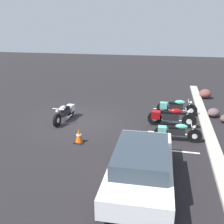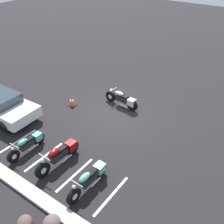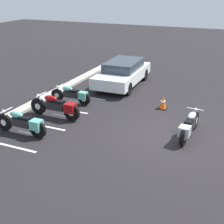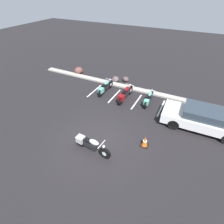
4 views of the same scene
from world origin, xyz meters
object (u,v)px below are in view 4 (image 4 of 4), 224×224
at_px(landscape_rock_1, 116,79).
at_px(traffic_cone, 145,142).
at_px(parked_bike_1, 125,94).
at_px(landscape_rock_2, 126,79).
at_px(parked_bike_0, 105,87).
at_px(motorcycle_silver_featured, 90,144).
at_px(car_white, 203,118).
at_px(parked_bike_2, 149,99).
at_px(landscape_rock_0, 79,70).

bearing_deg(landscape_rock_1, traffic_cone, -52.55).
distance_m(parked_bike_1, landscape_rock_2, 2.97).
bearing_deg(landscape_rock_2, parked_bike_0, -104.66).
relative_size(motorcycle_silver_featured, landscape_rock_1, 3.44).
distance_m(parked_bike_1, car_white, 5.15).
bearing_deg(parked_bike_2, traffic_cone, -166.37).
height_order(parked_bike_2, traffic_cone, parked_bike_2).
bearing_deg(car_white, parked_bike_0, -10.26).
relative_size(parked_bike_0, traffic_cone, 3.56).
bearing_deg(parked_bike_0, landscape_rock_0, 63.55).
xyz_separation_m(parked_bike_0, car_white, (6.86, -1.04, 0.23)).
distance_m(motorcycle_silver_featured, traffic_cone, 2.79).
height_order(parked_bike_0, parked_bike_1, parked_bike_1).
bearing_deg(parked_bike_2, car_white, -107.79).
bearing_deg(car_white, landscape_rock_1, -25.34).
height_order(landscape_rock_2, traffic_cone, traffic_cone).
height_order(parked_bike_1, landscape_rock_2, parked_bike_1).
bearing_deg(car_white, landscape_rock_2, -31.15).
xyz_separation_m(parked_bike_2, car_white, (3.45, -1.04, 0.27)).
xyz_separation_m(motorcycle_silver_featured, car_white, (4.76, 4.36, 0.23)).
bearing_deg(parked_bike_0, landscape_rock_1, 3.19).
height_order(parked_bike_0, landscape_rock_0, parked_bike_0).
bearing_deg(motorcycle_silver_featured, parked_bike_0, 115.59).
relative_size(car_white, landscape_rock_0, 5.72).
relative_size(parked_bike_1, car_white, 0.52).
bearing_deg(landscape_rock_1, parked_bike_0, -87.74).
height_order(parked_bike_2, landscape_rock_2, parked_bike_2).
relative_size(landscape_rock_2, traffic_cone, 1.01).
xyz_separation_m(parked_bike_0, parked_bike_1, (1.76, -0.27, 0.03)).
distance_m(parked_bike_2, landscape_rock_0, 7.54).
height_order(parked_bike_0, traffic_cone, parked_bike_0).
distance_m(parked_bike_1, landscape_rock_1, 2.94).
bearing_deg(landscape_rock_2, traffic_cone, -59.26).
height_order(motorcycle_silver_featured, car_white, car_white).
height_order(parked_bike_0, car_white, car_white).
distance_m(landscape_rock_0, landscape_rock_1, 3.78).
bearing_deg(landscape_rock_0, car_white, -15.83).
distance_m(car_white, landscape_rock_0, 11.14).
relative_size(car_white, landscape_rock_1, 6.98).
height_order(landscape_rock_1, traffic_cone, traffic_cone).
bearing_deg(traffic_cone, parked_bike_1, 126.40).
distance_m(car_white, landscape_rock_1, 7.59).
relative_size(parked_bike_1, parked_bike_2, 1.17).
bearing_deg(landscape_rock_0, parked_bike_0, -27.38).
xyz_separation_m(parked_bike_1, parked_bike_2, (1.64, 0.27, -0.07)).
xyz_separation_m(car_white, landscape_rock_2, (-6.21, 3.52, -0.48)).
distance_m(parked_bike_0, parked_bike_1, 1.79).
bearing_deg(landscape_rock_1, parked_bike_2, -29.90).
relative_size(parked_bike_2, landscape_rock_2, 3.24).
bearing_deg(traffic_cone, parked_bike_2, 104.64).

